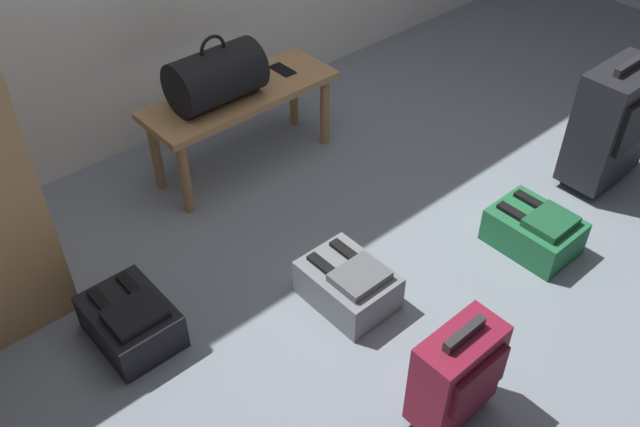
# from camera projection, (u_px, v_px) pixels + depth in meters

# --- Properties ---
(ground_plane) EXTENTS (6.60, 6.60, 0.00)m
(ground_plane) POSITION_uv_depth(u_px,v_px,m) (394.00, 258.00, 3.06)
(ground_plane) COLOR slate
(bench) EXTENTS (1.00, 0.36, 0.43)m
(bench) POSITION_uv_depth(u_px,v_px,m) (242.00, 104.00, 3.37)
(bench) COLOR #A87A4C
(bench) RESTS_ON ground
(duffel_bag_black) EXTENTS (0.44, 0.26, 0.34)m
(duffel_bag_black) POSITION_uv_depth(u_px,v_px,m) (216.00, 76.00, 3.18)
(duffel_bag_black) COLOR black
(duffel_bag_black) RESTS_ON bench
(cell_phone) EXTENTS (0.07, 0.14, 0.01)m
(cell_phone) POSITION_uv_depth(u_px,v_px,m) (283.00, 70.00, 3.48)
(cell_phone) COLOR black
(cell_phone) RESTS_ON bench
(suitcase_upright_charcoal) EXTENTS (0.42, 0.25, 0.67)m
(suitcase_upright_charcoal) POSITION_uv_depth(u_px,v_px,m) (612.00, 123.00, 3.27)
(suitcase_upright_charcoal) COLOR black
(suitcase_upright_charcoal) RESTS_ON ground
(suitcase_small_burgundy) EXTENTS (0.32, 0.19, 0.46)m
(suitcase_small_burgundy) POSITION_uv_depth(u_px,v_px,m) (457.00, 373.00, 2.29)
(suitcase_small_burgundy) COLOR maroon
(suitcase_small_burgundy) RESTS_ON ground
(backpack_grey) EXTENTS (0.28, 0.38, 0.21)m
(backpack_grey) POSITION_uv_depth(u_px,v_px,m) (348.00, 284.00, 2.80)
(backpack_grey) COLOR slate
(backpack_grey) RESTS_ON ground
(backpack_dark) EXTENTS (0.28, 0.38, 0.21)m
(backpack_dark) POSITION_uv_depth(u_px,v_px,m) (131.00, 321.00, 2.65)
(backpack_dark) COLOR black
(backpack_dark) RESTS_ON ground
(backpack_green) EXTENTS (0.28, 0.38, 0.21)m
(backpack_green) POSITION_uv_depth(u_px,v_px,m) (534.00, 231.00, 3.06)
(backpack_green) COLOR #1E6038
(backpack_green) RESTS_ON ground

